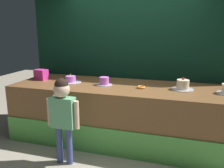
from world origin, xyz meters
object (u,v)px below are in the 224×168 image
Objects in this scene: child_figure at (63,110)px; donut at (141,87)px; pink_box at (41,75)px; cake_center_right at (183,85)px; cake_center_left at (104,82)px; cake_far_left at (71,80)px.

child_figure is 9.14× the size of donut.
cake_center_right is (2.45, -0.01, -0.02)m from pink_box.
cake_center_left is at bearing -3.26° from pink_box.
cake_center_left is at bearing -1.56° from cake_far_left.
donut is (0.89, 0.85, 0.17)m from child_figure.
pink_box is 1.71× the size of donut.
child_figure is 1.37m from pink_box.
child_figure reaches higher than pink_box.
pink_box is at bearing 175.04° from cake_far_left.
child_figure is 4.60× the size of cake_center_left.
donut is at bearing -3.95° from cake_center_left.
cake_far_left is at bearing -4.96° from pink_box.
pink_box is 1.84m from donut.
pink_box reaches higher than donut.
donut is at bearing -170.68° from cake_center_right.
child_figure is at bearing -147.59° from cake_center_right.
child_figure reaches higher than cake_far_left.
pink_box is 0.86× the size of cake_center_left.
child_figure is 3.35× the size of cake_far_left.
cake_center_right is at bearing 32.41° from child_figure.
child_figure is at bearing -69.91° from cake_far_left.
cake_far_left is (0.61, -0.05, -0.05)m from pink_box.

